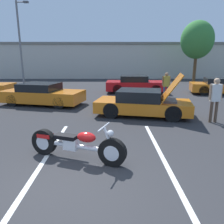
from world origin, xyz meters
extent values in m
plane|color=#2D2D30|center=(0.00, 0.00, 0.00)|extent=(80.00, 80.00, 0.00)
cube|color=white|center=(-0.79, 1.57, 0.00)|extent=(0.12, 5.09, 0.01)
cube|color=white|center=(2.30, 1.57, 0.00)|extent=(0.12, 5.09, 0.01)
cube|color=beige|center=(0.00, 25.50, 2.20)|extent=(32.00, 4.00, 4.40)
cube|color=slate|center=(0.00, 25.50, 4.25)|extent=(32.00, 4.20, 0.30)
cylinder|color=slate|center=(-7.72, 17.92, 3.83)|extent=(0.18, 0.18, 7.66)
cylinder|color=slate|center=(-7.27, 17.92, 7.51)|extent=(0.90, 0.10, 0.10)
cube|color=#4C4C51|center=(-6.82, 17.92, 7.51)|extent=(0.44, 0.28, 0.16)
cylinder|color=brown|center=(9.84, 19.59, 1.46)|extent=(0.32, 0.32, 2.92)
ellipsoid|color=#387F38|center=(9.84, 19.59, 4.35)|extent=(3.32, 3.32, 3.82)
cylinder|color=black|center=(0.97, 0.97, 0.35)|extent=(0.71, 0.39, 0.70)
cylinder|color=black|center=(-0.87, 1.64, 0.35)|extent=(0.71, 0.39, 0.70)
cylinder|color=silver|center=(0.97, 0.97, 0.35)|extent=(0.42, 0.29, 0.39)
cylinder|color=silver|center=(-0.87, 1.64, 0.35)|extent=(0.42, 0.29, 0.39)
cylinder|color=silver|center=(0.05, 1.30, 0.37)|extent=(1.60, 0.69, 0.12)
cube|color=silver|center=(-0.09, 1.35, 0.41)|extent=(0.42, 0.35, 0.28)
ellipsoid|color=red|center=(0.32, 1.20, 0.65)|extent=(0.57, 0.44, 0.26)
cube|color=black|center=(-0.23, 1.40, 0.59)|extent=(0.65, 0.45, 0.10)
cube|color=red|center=(-0.83, 1.62, 0.54)|extent=(0.44, 0.34, 0.10)
cylinder|color=silver|center=(0.87, 1.00, 0.68)|extent=(0.31, 0.17, 0.63)
cylinder|color=silver|center=(0.76, 1.04, 0.97)|extent=(0.27, 0.67, 0.04)
sphere|color=silver|center=(0.92, 0.98, 0.83)|extent=(0.16, 0.16, 0.16)
cylinder|color=silver|center=(-0.33, 1.56, 0.31)|extent=(1.23, 0.52, 0.09)
cube|color=orange|center=(2.38, 5.76, 0.44)|extent=(4.47, 2.65, 0.50)
cube|color=black|center=(2.22, 5.79, 0.93)|extent=(2.18, 1.98, 0.47)
cylinder|color=black|center=(3.48, 4.71, 0.34)|extent=(0.72, 0.36, 0.69)
cylinder|color=black|center=(3.81, 6.25, 0.34)|extent=(0.72, 0.36, 0.69)
cylinder|color=black|center=(0.95, 5.26, 0.34)|extent=(0.72, 0.36, 0.69)
cylinder|color=black|center=(1.28, 6.80, 0.34)|extent=(0.72, 0.36, 0.69)
cube|color=orange|center=(3.55, 5.50, 1.29)|extent=(1.20, 1.80, 1.22)
cube|color=#4C4C51|center=(3.50, 5.51, 0.65)|extent=(0.80, 1.09, 0.28)
cube|color=orange|center=(8.86, 11.68, 0.48)|extent=(4.46, 2.71, 0.59)
cube|color=black|center=(8.70, 11.72, 0.97)|extent=(2.19, 2.04, 0.39)
cylinder|color=black|center=(7.43, 11.15, 0.34)|extent=(0.71, 0.36, 0.68)
cylinder|color=black|center=(7.78, 12.76, 0.34)|extent=(0.71, 0.36, 0.68)
cylinder|color=black|center=(-6.67, 11.73, 0.32)|extent=(0.66, 0.24, 0.65)
cube|color=red|center=(2.83, 12.45, 0.52)|extent=(4.50, 2.14, 0.66)
cube|color=black|center=(2.65, 12.46, 1.06)|extent=(2.07, 1.82, 0.42)
cylinder|color=black|center=(4.15, 11.53, 0.35)|extent=(0.71, 0.26, 0.70)
cylinder|color=black|center=(4.24, 13.21, 0.35)|extent=(0.71, 0.26, 0.70)
cylinder|color=black|center=(1.42, 11.68, 0.35)|extent=(0.71, 0.26, 0.70)
cylinder|color=black|center=(1.51, 13.36, 0.35)|extent=(0.71, 0.26, 0.70)
cube|color=orange|center=(-2.86, 8.18, 0.48)|extent=(4.74, 2.85, 0.61)
cube|color=black|center=(-3.03, 8.23, 0.99)|extent=(2.33, 2.09, 0.41)
cylinder|color=black|center=(-1.72, 7.07, 0.32)|extent=(0.68, 0.37, 0.64)
cylinder|color=black|center=(-1.33, 8.65, 0.32)|extent=(0.68, 0.37, 0.64)
cylinder|color=black|center=(-4.39, 7.72, 0.32)|extent=(0.68, 0.37, 0.64)
cylinder|color=black|center=(-4.00, 9.30, 0.32)|extent=(0.68, 0.37, 0.64)
cylinder|color=brown|center=(4.99, 4.64, 0.44)|extent=(0.12, 0.12, 0.87)
cylinder|color=brown|center=(5.19, 4.64, 0.44)|extent=(0.12, 0.12, 0.87)
cube|color=white|center=(5.09, 4.64, 1.21)|extent=(0.36, 0.20, 0.69)
cylinder|color=tan|center=(4.87, 4.64, 1.25)|extent=(0.08, 0.08, 0.62)
cylinder|color=tan|center=(5.31, 4.64, 1.25)|extent=(0.08, 0.08, 0.62)
sphere|color=tan|center=(5.09, 4.64, 1.68)|extent=(0.24, 0.24, 0.24)
cylinder|color=#38476B|center=(4.28, 9.66, 0.41)|extent=(0.12, 0.12, 0.81)
cylinder|color=#38476B|center=(4.48, 9.66, 0.41)|extent=(0.12, 0.12, 0.81)
cube|color=#B29933|center=(4.38, 9.66, 1.14)|extent=(0.36, 0.20, 0.64)
cylinder|color=#9E704C|center=(4.16, 9.66, 1.17)|extent=(0.08, 0.08, 0.58)
cylinder|color=#9E704C|center=(4.60, 9.66, 1.17)|extent=(0.08, 0.08, 0.58)
sphere|color=#9E704C|center=(4.38, 9.66, 1.57)|extent=(0.22, 0.22, 0.22)
camera|label=1|loc=(0.93, -3.90, 2.57)|focal=35.00mm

